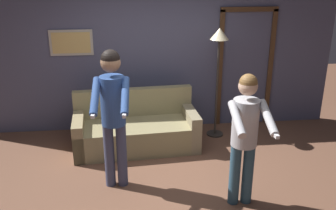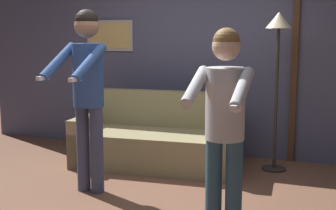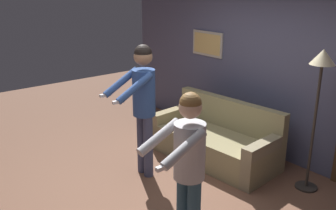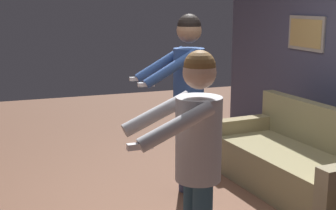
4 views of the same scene
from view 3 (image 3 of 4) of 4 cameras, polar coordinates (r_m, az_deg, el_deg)
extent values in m
plane|color=brown|center=(4.89, -0.85, -13.17)|extent=(12.00, 12.00, 0.00)
cube|color=#4E516E|center=(5.78, 15.09, 5.16)|extent=(6.40, 0.06, 2.60)
cube|color=#B7B2A8|center=(6.50, 6.03, 9.28)|extent=(0.69, 0.02, 0.42)
cube|color=#D7B569|center=(6.49, 5.95, 9.27)|extent=(0.61, 0.01, 0.34)
cube|color=#93895F|center=(5.66, 6.92, -6.26)|extent=(1.96, 0.99, 0.42)
cube|color=#93895F|center=(5.76, 9.36, -1.27)|extent=(1.91, 0.28, 0.45)
cube|color=#9A8960|center=(6.17, 0.76, -3.18)|extent=(0.22, 0.86, 0.58)
cube|color=gray|center=(5.18, 14.42, -8.23)|extent=(0.22, 0.86, 0.58)
cylinder|color=#332D28|center=(5.30, 20.28, -11.59)|extent=(0.28, 0.28, 0.02)
cylinder|color=#332D28|center=(4.96, 21.31, -3.35)|extent=(0.04, 0.04, 1.61)
cone|color=#F9EAB7|center=(4.72, 22.56, 6.79)|extent=(0.30, 0.30, 0.18)
cylinder|color=#414768|center=(5.20, -4.01, -5.76)|extent=(0.13, 0.13, 0.87)
cylinder|color=#414768|center=(5.08, -3.04, -6.36)|extent=(0.13, 0.13, 0.87)
cylinder|color=#2D4C8C|center=(4.88, -3.70, 1.89)|extent=(0.30, 0.30, 0.61)
sphere|color=#9E7556|center=(4.77, -3.82, 7.39)|extent=(0.24, 0.24, 0.24)
sphere|color=black|center=(4.76, -3.83, 7.88)|extent=(0.23, 0.23, 0.23)
cylinder|color=#2D4C8C|center=(4.87, -7.15, 3.49)|extent=(0.12, 0.52, 0.35)
cube|color=white|center=(4.80, -9.54, 1.49)|extent=(0.05, 0.15, 0.04)
cylinder|color=#2D4C8C|center=(4.58, -5.07, 2.62)|extent=(0.12, 0.52, 0.35)
cube|color=white|center=(4.51, -7.58, 0.49)|extent=(0.05, 0.15, 0.04)
cylinder|color=#2F5268|center=(3.89, 2.28, -15.51)|extent=(0.13, 0.13, 0.78)
cylinder|color=#B2B2B7|center=(3.51, 3.29, -7.03)|extent=(0.30, 0.30, 0.55)
sphere|color=#D8AD8E|center=(3.35, 3.43, -0.33)|extent=(0.21, 0.21, 0.21)
sphere|color=brown|center=(3.34, 3.44, 0.28)|extent=(0.20, 0.20, 0.20)
cylinder|color=#B2B2B7|center=(3.43, -1.34, -4.88)|extent=(0.09, 0.48, 0.28)
cylinder|color=#B2B2B7|center=(3.20, 2.45, -6.73)|extent=(0.09, 0.48, 0.28)
cube|color=white|center=(3.11, -0.68, -9.46)|extent=(0.04, 0.15, 0.04)
camera|label=1|loc=(3.95, -65.02, 10.37)|focal=40.00mm
camera|label=2|loc=(2.22, -71.30, -21.04)|focal=50.00mm
camera|label=4|loc=(1.21, 59.54, -24.12)|focal=50.00mm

